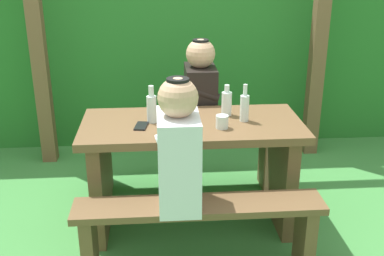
# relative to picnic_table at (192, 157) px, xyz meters

# --- Properties ---
(ground_plane) EXTENTS (12.00, 12.00, 0.00)m
(ground_plane) POSITION_rel_picnic_table_xyz_m (0.00, 0.00, -0.51)
(ground_plane) COLOR #3F853F
(hedge_backdrop) EXTENTS (6.40, 0.93, 1.95)m
(hedge_backdrop) POSITION_rel_picnic_table_xyz_m (0.00, 1.91, 0.47)
(hedge_backdrop) COLOR #277128
(hedge_backdrop) RESTS_ON ground_plane
(pergola_post_left) EXTENTS (0.12, 0.12, 1.93)m
(pergola_post_left) POSITION_rel_picnic_table_xyz_m (-1.18, 1.15, 0.46)
(pergola_post_left) COLOR brown
(pergola_post_left) RESTS_ON ground_plane
(pergola_post_right) EXTENTS (0.12, 0.12, 1.93)m
(pergola_post_right) POSITION_rel_picnic_table_xyz_m (1.18, 1.15, 0.46)
(pergola_post_right) COLOR brown
(pergola_post_right) RESTS_ON ground_plane
(picnic_table) EXTENTS (1.40, 0.64, 0.75)m
(picnic_table) POSITION_rel_picnic_table_xyz_m (0.00, 0.00, 0.00)
(picnic_table) COLOR brown
(picnic_table) RESTS_ON ground_plane
(bench_near) EXTENTS (1.40, 0.24, 0.46)m
(bench_near) POSITION_rel_picnic_table_xyz_m (0.00, -0.52, -0.18)
(bench_near) COLOR brown
(bench_near) RESTS_ON ground_plane
(bench_far) EXTENTS (1.40, 0.24, 0.46)m
(bench_far) POSITION_rel_picnic_table_xyz_m (0.00, 0.52, -0.18)
(bench_far) COLOR brown
(bench_far) RESTS_ON ground_plane
(person_white_shirt) EXTENTS (0.25, 0.35, 0.72)m
(person_white_shirt) POSITION_rel_picnic_table_xyz_m (-0.11, -0.51, 0.28)
(person_white_shirt) COLOR silver
(person_white_shirt) RESTS_ON bench_near
(person_black_coat) EXTENTS (0.25, 0.35, 0.72)m
(person_black_coat) POSITION_rel_picnic_table_xyz_m (0.10, 0.51, 0.28)
(person_black_coat) COLOR black
(person_black_coat) RESTS_ON bench_far
(drinking_glass) EXTENTS (0.08, 0.08, 0.08)m
(drinking_glass) POSITION_rel_picnic_table_xyz_m (0.18, -0.12, 0.28)
(drinking_glass) COLOR silver
(drinking_glass) RESTS_ON picnic_table
(bottle_left) EXTENTS (0.06, 0.06, 0.24)m
(bottle_left) POSITION_rel_picnic_table_xyz_m (-0.25, 0.02, 0.34)
(bottle_left) COLOR silver
(bottle_left) RESTS_ON picnic_table
(bottle_right) EXTENTS (0.06, 0.06, 0.24)m
(bottle_right) POSITION_rel_picnic_table_xyz_m (0.33, 0.00, 0.33)
(bottle_right) COLOR silver
(bottle_right) RESTS_ON picnic_table
(bottle_center) EXTENTS (0.07, 0.07, 0.21)m
(bottle_center) POSITION_rel_picnic_table_xyz_m (0.24, 0.12, 0.33)
(bottle_center) COLOR silver
(bottle_center) RESTS_ON picnic_table
(cell_phone) EXTENTS (0.09, 0.15, 0.01)m
(cell_phone) POSITION_rel_picnic_table_xyz_m (-0.32, -0.06, 0.25)
(cell_phone) COLOR black
(cell_phone) RESTS_ON picnic_table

